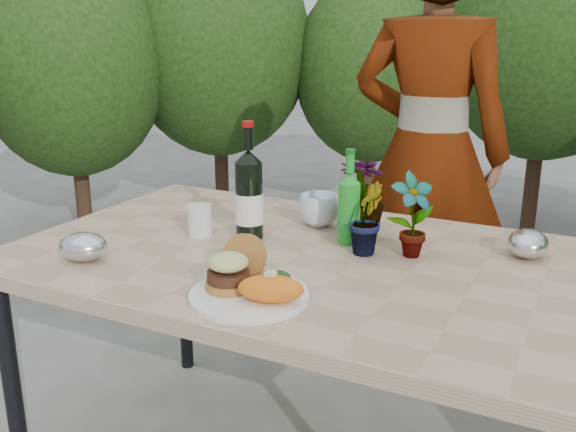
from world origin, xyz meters
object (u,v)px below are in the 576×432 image
at_px(dinner_plate, 249,296).
at_px(person, 429,152).
at_px(patio_table, 301,273).
at_px(wine_bottle, 249,196).

relative_size(dinner_plate, person, 0.16).
bearing_deg(patio_table, person, 84.88).
distance_m(patio_table, dinner_plate, 0.34).
bearing_deg(patio_table, dinner_plate, -85.45).
distance_m(dinner_plate, person, 1.34).
bearing_deg(person, patio_table, 82.55).
bearing_deg(wine_bottle, person, 50.35).
xyz_separation_m(patio_table, wine_bottle, (-0.20, 0.06, 0.19)).
height_order(dinner_plate, person, person).
relative_size(patio_table, wine_bottle, 4.59).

